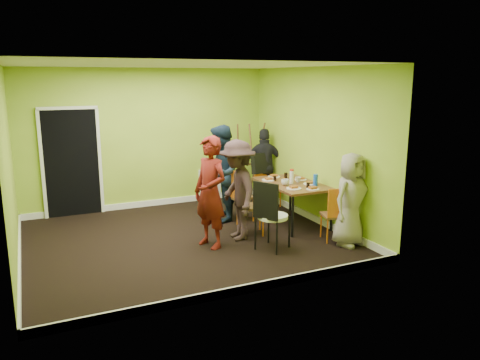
% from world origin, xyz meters
% --- Properties ---
extents(ground, '(5.00, 5.00, 0.00)m').
position_xyz_m(ground, '(0.00, 0.00, 0.00)').
color(ground, black).
rests_on(ground, ground).
extents(room_walls, '(5.04, 4.54, 2.82)m').
position_xyz_m(room_walls, '(-0.02, 0.04, 0.99)').
color(room_walls, '#8CAC2C').
rests_on(room_walls, ground).
extents(dining_table, '(0.90, 1.50, 0.75)m').
position_xyz_m(dining_table, '(2.05, 0.03, 0.70)').
color(dining_table, black).
rests_on(dining_table, ground).
extents(chair_left_far, '(0.45, 0.45, 0.98)m').
position_xyz_m(chair_left_far, '(1.18, 0.53, 0.55)').
color(chair_left_far, orange).
rests_on(chair_left_far, ground).
extents(chair_left_near, '(0.53, 0.53, 1.02)m').
position_xyz_m(chair_left_near, '(1.04, -0.18, 0.57)').
color(chair_left_near, orange).
rests_on(chair_left_near, ground).
extents(chair_back_end, '(0.51, 0.58, 1.09)m').
position_xyz_m(chair_back_end, '(2.17, 1.39, 0.77)').
color(chair_back_end, orange).
rests_on(chair_back_end, ground).
extents(chair_front_end, '(0.46, 0.46, 0.90)m').
position_xyz_m(chair_front_end, '(2.18, -1.14, 0.51)').
color(chair_front_end, orange).
rests_on(chair_front_end, ground).
extents(chair_bentwood, '(0.58, 0.58, 1.09)m').
position_xyz_m(chair_bentwood, '(1.03, -1.04, 0.60)').
color(chair_bentwood, black).
rests_on(chair_bentwood, ground).
extents(easel, '(0.67, 0.63, 1.68)m').
position_xyz_m(easel, '(2.06, 1.82, 0.83)').
color(easel, brown).
rests_on(easel, ground).
extents(plate_near_left, '(0.26, 0.26, 0.01)m').
position_xyz_m(plate_near_left, '(1.77, 0.40, 0.76)').
color(plate_near_left, white).
rests_on(plate_near_left, dining_table).
extents(plate_near_right, '(0.26, 0.26, 0.01)m').
position_xyz_m(plate_near_right, '(1.84, -0.38, 0.76)').
color(plate_near_right, white).
rests_on(plate_near_right, dining_table).
extents(plate_far_back, '(0.23, 0.23, 0.01)m').
position_xyz_m(plate_far_back, '(2.00, 0.61, 0.76)').
color(plate_far_back, white).
rests_on(plate_far_back, dining_table).
extents(plate_far_front, '(0.22, 0.22, 0.01)m').
position_xyz_m(plate_far_front, '(2.11, -0.56, 0.76)').
color(plate_far_front, white).
rests_on(plate_far_front, dining_table).
extents(plate_wall_back, '(0.22, 0.22, 0.01)m').
position_xyz_m(plate_wall_back, '(2.33, 0.18, 0.76)').
color(plate_wall_back, white).
rests_on(plate_wall_back, dining_table).
extents(plate_wall_front, '(0.25, 0.25, 0.01)m').
position_xyz_m(plate_wall_front, '(2.30, -0.20, 0.76)').
color(plate_wall_front, white).
rests_on(plate_wall_front, dining_table).
extents(thermos, '(0.07, 0.07, 0.24)m').
position_xyz_m(thermos, '(2.01, -0.03, 0.87)').
color(thermos, white).
rests_on(thermos, dining_table).
extents(blue_bottle, '(0.08, 0.08, 0.20)m').
position_xyz_m(blue_bottle, '(2.31, -0.33, 0.85)').
color(blue_bottle, blue).
rests_on(blue_bottle, dining_table).
extents(orange_bottle, '(0.04, 0.04, 0.07)m').
position_xyz_m(orange_bottle, '(1.96, 0.15, 0.79)').
color(orange_bottle, orange).
rests_on(orange_bottle, dining_table).
extents(glass_mid, '(0.06, 0.06, 0.09)m').
position_xyz_m(glass_mid, '(1.85, 0.30, 0.79)').
color(glass_mid, black).
rests_on(glass_mid, dining_table).
extents(glass_back, '(0.06, 0.06, 0.10)m').
position_xyz_m(glass_back, '(2.15, 0.42, 0.80)').
color(glass_back, black).
rests_on(glass_back, dining_table).
extents(glass_front, '(0.06, 0.06, 0.10)m').
position_xyz_m(glass_front, '(2.09, -0.44, 0.80)').
color(glass_front, black).
rests_on(glass_front, dining_table).
extents(cup_a, '(0.14, 0.14, 0.11)m').
position_xyz_m(cup_a, '(1.84, -0.09, 0.80)').
color(cup_a, white).
rests_on(cup_a, dining_table).
extents(cup_b, '(0.10, 0.10, 0.10)m').
position_xyz_m(cup_b, '(2.18, 0.03, 0.80)').
color(cup_b, white).
rests_on(cup_b, dining_table).
extents(person_standing, '(0.62, 0.75, 1.75)m').
position_xyz_m(person_standing, '(0.27, -0.50, 0.87)').
color(person_standing, '#5F1410').
rests_on(person_standing, ground).
extents(person_left_far, '(0.96, 1.06, 1.78)m').
position_xyz_m(person_left_far, '(0.93, 0.70, 0.89)').
color(person_left_far, '#142232').
rests_on(person_left_far, ground).
extents(person_left_near, '(0.72, 1.12, 1.64)m').
position_xyz_m(person_left_near, '(0.80, -0.34, 0.82)').
color(person_left_near, '#2F1F1F').
rests_on(person_left_near, ground).
extents(person_back_end, '(1.00, 0.72, 1.57)m').
position_xyz_m(person_back_end, '(2.28, 1.52, 0.79)').
color(person_back_end, black).
rests_on(person_back_end, ground).
extents(person_front_end, '(0.83, 0.65, 1.48)m').
position_xyz_m(person_front_end, '(2.30, -1.35, 0.74)').
color(person_front_end, gray).
rests_on(person_front_end, ground).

